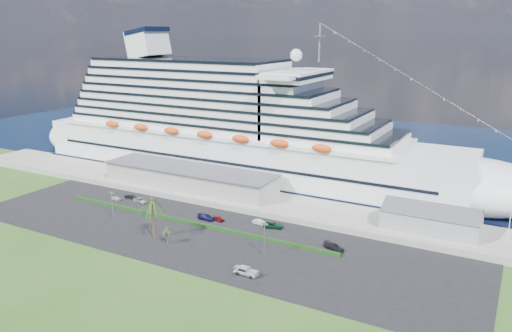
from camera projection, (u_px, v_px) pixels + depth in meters
The scene contains 23 objects.
ground at pixel (176, 252), 120.49m from camera, with size 420.00×420.00×0.00m, color #2C511B.
asphalt_lot at pixel (202, 236), 129.79m from camera, with size 140.00×38.00×0.12m, color black.
wharf at pixel (255, 201), 154.11m from camera, with size 240.00×20.00×1.80m, color gray.
water at pixel (349, 146), 230.52m from camera, with size 420.00×160.00×0.02m, color #0B1733.
cruise_ship at pixel (235, 131), 180.28m from camera, with size 191.00×38.00×54.00m.
terminal_building at pixel (189, 177), 164.63m from camera, with size 61.00×15.00×6.30m.
port_shed at pixel (431, 219), 129.08m from camera, with size 24.00×12.31×7.37m.
flagpole at pixel (511, 218), 119.70m from camera, with size 1.08×0.16×12.00m.
hedge at pixel (188, 222), 137.59m from camera, with size 88.00×1.10×0.90m, color black.
lamp_post_left at pixel (112, 203), 138.85m from camera, with size 1.60×0.35×8.27m.
lamp_post_right at pixel (264, 235), 116.59m from camera, with size 1.60×0.35×8.27m.
palm_tall at pixel (152, 204), 126.10m from camera, with size 8.82×8.82×11.13m.
palm_short at pixel (167, 231), 123.73m from camera, with size 3.53×3.53×4.56m.
parked_car_0 at pixel (116, 198), 156.79m from camera, with size 1.44×3.58×1.22m, color silver.
parked_car_1 at pixel (131, 197), 158.19m from camera, with size 1.37×3.92×1.29m, color black.
parked_car_2 at pixel (140, 200), 154.45m from camera, with size 2.36×5.11×1.42m, color #999DA1.
parked_car_3 at pixel (206, 217), 140.39m from camera, with size 2.19×5.38×1.56m, color #12123F.
parked_car_4 at pixel (218, 219), 139.70m from camera, with size 1.50×3.72×1.27m, color maroon.
parked_car_5 at pixel (260, 222), 136.96m from camera, with size 1.44×4.14×1.36m, color silver.
parked_car_6 at pixel (273, 225), 134.61m from camera, with size 2.50×5.43×1.51m, color #0E3925.
parked_car_7 at pixel (334, 247), 121.10m from camera, with size 2.22×5.47×1.59m, color black.
pickup_truck at pixel (246, 271), 108.28m from camera, with size 5.22×2.09×1.82m.
boat_trailer at pixel (244, 270), 108.81m from camera, with size 5.86×3.94×1.66m.
Camera 1 is at (70.29, -87.90, 51.56)m, focal length 35.00 mm.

